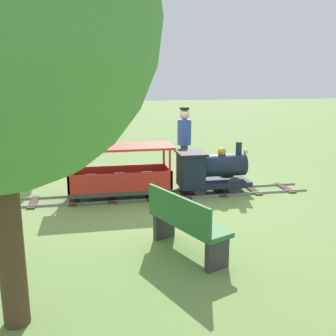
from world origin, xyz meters
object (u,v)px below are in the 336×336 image
(park_bench, at_px, (185,223))
(oak_tree_near, at_px, (43,41))
(locomotive, at_px, (210,169))
(passenger_car, at_px, (120,177))
(conductor_person, at_px, (184,138))

(park_bench, distance_m, oak_tree_near, 7.54)
(locomotive, relative_size, park_bench, 1.07)
(passenger_car, distance_m, park_bench, 2.62)
(park_bench, relative_size, oak_tree_near, 0.33)
(conductor_person, xyz_separation_m, park_bench, (3.63, -0.84, -0.54))
(locomotive, relative_size, passenger_car, 0.72)
(locomotive, distance_m, conductor_person, 1.22)
(park_bench, xyz_separation_m, oak_tree_near, (-6.63, -2.31, 2.75))
(conductor_person, distance_m, park_bench, 3.77)
(locomotive, bearing_deg, conductor_person, -166.65)
(park_bench, bearing_deg, conductor_person, 166.94)
(locomotive, height_order, passenger_car, locomotive)
(passenger_car, bearing_deg, park_bench, 14.54)
(locomotive, relative_size, oak_tree_near, 0.35)
(passenger_car, xyz_separation_m, conductor_person, (-1.09, 1.50, 0.53))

